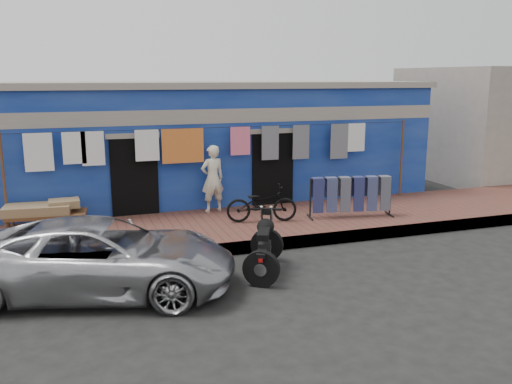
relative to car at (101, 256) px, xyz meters
name	(u,v)px	position (x,y,z in m)	size (l,w,h in m)	color
ground	(292,277)	(3.23, -0.38, -0.63)	(80.00, 80.00, 0.00)	black
sidewalk	(242,227)	(3.23, 2.62, -0.51)	(28.00, 3.00, 0.25)	brown
curb	(263,245)	(3.23, 1.17, -0.51)	(28.00, 0.10, 0.25)	gray
building	(201,140)	(3.23, 6.61, 1.05)	(12.20, 5.20, 3.36)	navy
neighbor_right	(504,123)	(14.23, 6.62, 1.27)	(6.00, 5.00, 3.80)	#9E9384
clothesline	(210,148)	(2.82, 3.87, 1.19)	(10.06, 0.06, 2.10)	brown
car	(101,256)	(0.00, 0.00, 0.00)	(2.04, 4.48, 1.26)	#B2B2B7
seated_person	(213,179)	(2.87, 3.82, 0.44)	(0.59, 0.39, 1.64)	beige
bicycle	(262,200)	(3.67, 2.51, 0.13)	(0.56, 1.59, 1.03)	black
motorcycle	(264,244)	(2.84, 0.00, -0.08)	(1.24, 1.79, 1.09)	black
charpoy	(47,215)	(-0.94, 3.48, -0.09)	(1.81, 0.99, 0.58)	brown
jeans_rack	(351,196)	(5.81, 2.26, 0.11)	(2.10, 0.78, 0.99)	black
litter_a	(264,259)	(3.04, 0.58, -0.59)	(0.18, 0.14, 0.08)	silver
litter_b	(274,259)	(3.24, 0.56, -0.60)	(0.14, 0.10, 0.07)	silver
litter_c	(263,268)	(2.87, 0.16, -0.59)	(0.20, 0.16, 0.08)	silver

